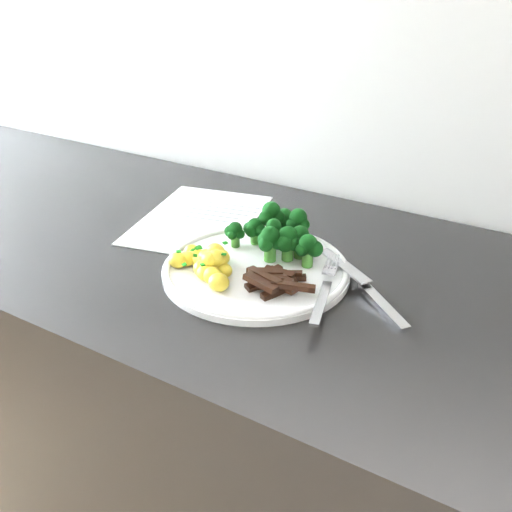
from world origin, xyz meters
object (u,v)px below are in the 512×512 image
plate (256,268)px  beef_strips (274,280)px  counter (284,480)px  recipe_paper (199,219)px  broccoli (281,232)px  fork (324,291)px  knife (371,295)px  potatoes (207,262)px

plate → beef_strips: size_ratio=2.69×
counter → plate: 0.48m
plate → recipe_paper: bearing=148.9°
broccoli → fork: size_ratio=0.88×
counter → beef_strips: 0.49m
beef_strips → knife: size_ratio=0.56×
plate → broccoli: broccoli is taller
plate → broccoli: size_ratio=1.67×
counter → knife: (0.14, -0.01, 0.48)m
plate → potatoes: potatoes is taller
potatoes → beef_strips: bearing=8.1°
potatoes → knife: bearing=16.2°
broccoli → beef_strips: 0.11m
potatoes → knife: potatoes is taller
beef_strips → plate: bearing=146.5°
plate → knife: size_ratio=1.49×
counter → recipe_paper: recipe_paper is taller
potatoes → fork: bearing=8.7°
recipe_paper → plate: plate is taller
recipe_paper → plate: bearing=-31.1°
counter → knife: bearing=-4.8°
knife → broccoli: bearing=165.3°
recipe_paper → potatoes: bearing=-50.4°
potatoes → broccoli: bearing=61.2°
potatoes → beef_strips: potatoes is taller
counter → recipe_paper: size_ratio=7.68×
knife → beef_strips: bearing=-157.6°
fork → counter: bearing=147.0°
broccoli → beef_strips: bearing=-65.8°
broccoli → potatoes: bearing=-118.8°
broccoli → knife: size_ratio=0.89×
potatoes → counter: bearing=38.6°
fork → knife: bearing=36.3°
plate → knife: bearing=6.1°
counter → fork: size_ratio=12.67×
broccoli → fork: (0.12, -0.09, -0.03)m
potatoes → fork: 0.18m
knife → fork: bearing=-143.7°
broccoli → knife: (0.17, -0.05, -0.04)m
recipe_paper → counter: bearing=-19.9°
knife → potatoes: bearing=-163.8°
plate → potatoes: size_ratio=2.36×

